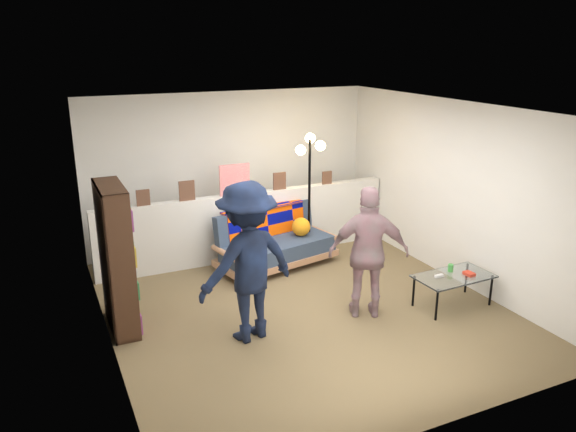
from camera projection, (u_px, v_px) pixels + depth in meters
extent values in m
plane|color=brown|center=(302.00, 306.00, 6.90)|extent=(5.00, 5.00, 0.00)
cube|color=silver|center=(231.00, 170.00, 8.70)|extent=(4.50, 0.10, 2.40)
cube|color=silver|center=(102.00, 241.00, 5.63)|extent=(0.10, 5.00, 2.40)
cube|color=silver|center=(454.00, 192.00, 7.44)|extent=(0.10, 5.00, 2.40)
cube|color=white|center=(303.00, 109.00, 6.17)|extent=(4.50, 5.00, 0.10)
cube|color=silver|center=(248.00, 226.00, 8.30)|extent=(4.45, 0.15, 1.00)
cube|color=brown|center=(143.00, 198.00, 7.50)|extent=(0.18, 0.02, 0.22)
cube|color=brown|center=(187.00, 191.00, 7.73)|extent=(0.22, 0.02, 0.28)
cube|color=silver|center=(235.00, 180.00, 7.99)|extent=(0.45, 0.02, 0.45)
cube|color=brown|center=(279.00, 181.00, 8.30)|extent=(0.20, 0.02, 0.26)
cube|color=brown|center=(327.00, 178.00, 8.63)|extent=(0.16, 0.02, 0.20)
cube|color=#B37B57|center=(277.00, 257.00, 8.07)|extent=(1.83, 1.10, 0.09)
cube|color=#314158|center=(278.00, 248.00, 7.99)|extent=(1.72, 0.95, 0.22)
cube|color=#314158|center=(265.00, 224.00, 8.17)|extent=(1.63, 0.54, 0.51)
cylinder|color=#B37B57|center=(228.00, 255.00, 7.54)|extent=(0.24, 0.77, 0.08)
cylinder|color=#B37B57|center=(320.00, 232.00, 8.47)|extent=(0.24, 0.77, 0.08)
cube|color=#050E80|center=(268.00, 226.00, 8.11)|extent=(1.30, 0.36, 0.47)
cube|color=#050E80|center=(263.00, 207.00, 8.13)|extent=(1.33, 0.49, 0.03)
sphere|color=orange|center=(301.00, 227.00, 8.15)|extent=(0.27, 0.27, 0.27)
cube|color=#331C11|center=(104.00, 260.00, 6.11)|extent=(0.02, 0.83, 1.67)
cube|color=#331C11|center=(122.00, 272.00, 5.81)|extent=(0.28, 0.02, 1.67)
cube|color=#331C11|center=(111.00, 247.00, 6.52)|extent=(0.28, 0.02, 1.67)
cube|color=#331C11|center=(109.00, 186.00, 5.92)|extent=(0.28, 0.83, 0.02)
cube|color=#331C11|center=(123.00, 325.00, 6.41)|extent=(0.28, 0.83, 0.04)
cube|color=#331C11|center=(120.00, 291.00, 6.28)|extent=(0.28, 0.80, 0.02)
cube|color=#331C11|center=(116.00, 259.00, 6.17)|extent=(0.28, 0.80, 0.02)
cube|color=#331C11|center=(113.00, 225.00, 6.05)|extent=(0.28, 0.80, 0.02)
cube|color=red|center=(123.00, 311.00, 6.37)|extent=(0.20, 0.78, 0.28)
cube|color=#234698|center=(120.00, 278.00, 6.25)|extent=(0.20, 0.78, 0.26)
cube|color=gold|center=(117.00, 246.00, 6.13)|extent=(0.20, 0.78, 0.28)
cube|color=green|center=(113.00, 212.00, 6.01)|extent=(0.20, 0.78, 0.26)
cylinder|color=black|center=(437.00, 305.00, 6.50)|extent=(0.03, 0.03, 0.38)
cylinder|color=black|center=(491.00, 291.00, 6.87)|extent=(0.03, 0.03, 0.38)
cylinder|color=black|center=(414.00, 291.00, 6.86)|extent=(0.03, 0.03, 0.38)
cylinder|color=black|center=(466.00, 279.00, 7.23)|extent=(0.03, 0.03, 0.38)
cube|color=silver|center=(454.00, 276.00, 6.80)|extent=(0.97, 0.56, 0.02)
cube|color=silver|center=(439.00, 276.00, 6.76)|extent=(0.12, 0.05, 0.03)
cube|color=red|center=(469.00, 274.00, 6.81)|extent=(0.10, 0.14, 0.04)
cylinder|color=green|center=(451.00, 268.00, 6.90)|extent=(0.07, 0.07, 0.09)
cylinder|color=black|center=(309.00, 255.00, 8.47)|extent=(0.32, 0.32, 0.03)
cylinder|color=black|center=(309.00, 200.00, 8.21)|extent=(0.05, 0.05, 1.78)
sphere|color=#FFC672|center=(301.00, 150.00, 8.03)|extent=(0.15, 0.15, 0.15)
sphere|color=#FFC672|center=(320.00, 146.00, 7.95)|extent=(0.15, 0.15, 0.15)
sphere|color=#FFC672|center=(310.00, 138.00, 8.06)|extent=(0.15, 0.15, 0.15)
imported|color=black|center=(247.00, 262.00, 5.95)|extent=(1.25, 0.89, 1.76)
imported|color=#C57F8F|center=(369.00, 253.00, 6.46)|extent=(1.00, 0.75, 1.57)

